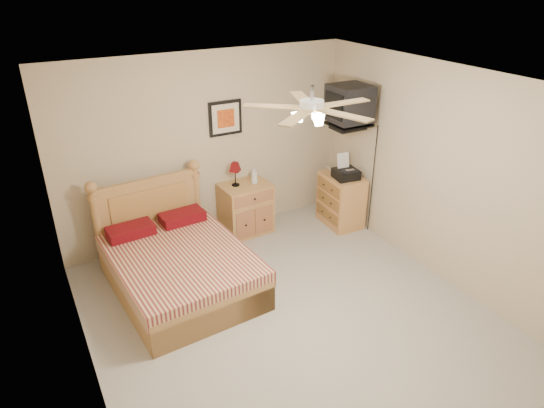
{
  "coord_description": "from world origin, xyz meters",
  "views": [
    {
      "loc": [
        -2.19,
        -3.48,
        3.41
      ],
      "look_at": [
        0.23,
        0.9,
        0.95
      ],
      "focal_mm": 32.0,
      "sensor_mm": 36.0,
      "label": 1
    }
  ],
  "objects": [
    {
      "name": "magazine_upper",
      "position": [
        1.7,
        1.77,
        0.79
      ],
      "size": [
        0.29,
        0.32,
        0.02
      ],
      "primitive_type": "imported",
      "rotation": [
        0.0,
        0.0,
        0.44
      ],
      "color": "gray",
      "rests_on": "magazine_lower"
    },
    {
      "name": "ceiling_fan",
      "position": [
        0.0,
        -0.2,
        2.36
      ],
      "size": [
        1.14,
        1.14,
        0.28
      ],
      "primitive_type": null,
      "color": "silver",
      "rests_on": "ceiling"
    },
    {
      "name": "lotion_bottle",
      "position": [
        0.55,
        1.98,
        0.84
      ],
      "size": [
        0.1,
        0.1,
        0.24
      ],
      "primitive_type": "imported",
      "rotation": [
        0.0,
        0.0,
        -0.03
      ],
      "color": "silver",
      "rests_on": "nightstand"
    },
    {
      "name": "table_lamp",
      "position": [
        0.3,
        2.05,
        0.89
      ],
      "size": [
        0.19,
        0.19,
        0.33
      ],
      "primitive_type": null,
      "rotation": [
        0.0,
        0.0,
        -0.06
      ],
      "color": "#630C0F",
      "rests_on": "nightstand"
    },
    {
      "name": "framed_picture",
      "position": [
        0.27,
        2.23,
        1.62
      ],
      "size": [
        0.46,
        0.04,
        0.46
      ],
      "primitive_type": "cube",
      "color": "black",
      "rests_on": "wall_back"
    },
    {
      "name": "wall_front",
      "position": [
        0.0,
        -2.25,
        1.25
      ],
      "size": [
        4.0,
        0.04,
        2.5
      ],
      "primitive_type": "cube",
      "color": "tan",
      "rests_on": "ground"
    },
    {
      "name": "fax_machine",
      "position": [
        1.71,
        1.45,
        0.92
      ],
      "size": [
        0.36,
        0.37,
        0.34
      ],
      "primitive_type": null,
      "rotation": [
        0.0,
        0.0,
        -0.13
      ],
      "color": "black",
      "rests_on": "dresser"
    },
    {
      "name": "dresser",
      "position": [
        1.73,
        1.55,
        0.38
      ],
      "size": [
        0.48,
        0.66,
        0.76
      ],
      "primitive_type": "cube",
      "rotation": [
        0.0,
        0.0,
        -0.05
      ],
      "color": "#C2844C",
      "rests_on": "ground"
    },
    {
      "name": "wall_left",
      "position": [
        -2.0,
        0.0,
        1.25
      ],
      "size": [
        0.04,
        4.5,
        2.5
      ],
      "primitive_type": "cube",
      "color": "tan",
      "rests_on": "ground"
    },
    {
      "name": "wall_tv",
      "position": [
        1.75,
        1.34,
        1.81
      ],
      "size": [
        0.56,
        0.46,
        0.58
      ],
      "primitive_type": null,
      "color": "black",
      "rests_on": "wall_right"
    },
    {
      "name": "floor",
      "position": [
        0.0,
        0.0,
        0.0
      ],
      "size": [
        4.5,
        4.5,
        0.0
      ],
      "primitive_type": "plane",
      "color": "gray",
      "rests_on": "ground"
    },
    {
      "name": "bed",
      "position": [
        -0.85,
        1.12,
        0.59
      ],
      "size": [
        1.52,
        1.92,
        1.19
      ],
      "primitive_type": null,
      "rotation": [
        0.0,
        0.0,
        0.07
      ],
      "color": "#A26D3B",
      "rests_on": "ground"
    },
    {
      "name": "ceiling",
      "position": [
        0.0,
        0.0,
        2.5
      ],
      "size": [
        4.0,
        4.5,
        0.04
      ],
      "primitive_type": "cube",
      "color": "white",
      "rests_on": "ground"
    },
    {
      "name": "wall_right",
      "position": [
        2.0,
        0.0,
        1.25
      ],
      "size": [
        0.04,
        4.5,
        2.5
      ],
      "primitive_type": "cube",
      "color": "tan",
      "rests_on": "ground"
    },
    {
      "name": "magazine_lower",
      "position": [
        1.67,
        1.79,
        0.77
      ],
      "size": [
        0.25,
        0.31,
        0.03
      ],
      "primitive_type": "imported",
      "rotation": [
        0.0,
        0.0,
        -0.19
      ],
      "color": "#BAAE94",
      "rests_on": "dresser"
    },
    {
      "name": "nightstand",
      "position": [
        0.42,
        2.0,
        0.36
      ],
      "size": [
        0.69,
        0.53,
        0.72
      ],
      "primitive_type": "cube",
      "rotation": [
        0.0,
        0.0,
        0.05
      ],
      "color": "#9E6B39",
      "rests_on": "ground"
    },
    {
      "name": "wall_back",
      "position": [
        0.0,
        2.25,
        1.25
      ],
      "size": [
        4.0,
        0.04,
        2.5
      ],
      "primitive_type": "cube",
      "color": "tan",
      "rests_on": "ground"
    }
  ]
}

